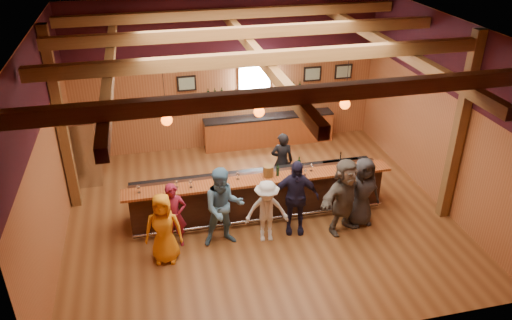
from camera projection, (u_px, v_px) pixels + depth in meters
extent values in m
plane|color=brown|center=(259.00, 214.00, 12.15)|extent=(9.00, 9.00, 0.00)
cube|color=brown|center=(227.00, 75.00, 14.53)|extent=(9.00, 0.04, 4.50)
cube|color=brown|center=(319.00, 237.00, 7.66)|extent=(9.00, 0.04, 4.50)
cube|color=brown|center=(45.00, 151.00, 10.19)|extent=(0.04, 8.00, 4.50)
cube|color=brown|center=(441.00, 113.00, 12.00)|extent=(0.04, 8.00, 4.50)
cube|color=brown|center=(259.00, 29.00, 10.03)|extent=(9.00, 8.00, 0.04)
cube|color=black|center=(226.00, 26.00, 13.85)|extent=(9.00, 0.01, 1.70)
cube|color=black|center=(32.00, 86.00, 9.54)|extent=(0.01, 8.00, 1.70)
cube|color=black|center=(451.00, 56.00, 11.33)|extent=(0.01, 8.00, 1.70)
cube|color=brown|center=(61.00, 122.00, 11.51)|extent=(0.22, 0.22, 4.50)
cube|color=brown|center=(459.00, 130.00, 11.11)|extent=(0.22, 0.22, 4.50)
cube|color=brown|center=(305.00, 94.00, 7.60)|extent=(8.80, 0.20, 0.25)
cube|color=brown|center=(272.00, 58.00, 9.32)|extent=(8.80, 0.20, 0.25)
cube|color=brown|center=(249.00, 32.00, 11.04)|extent=(8.80, 0.20, 0.25)
cube|color=brown|center=(232.00, 14.00, 12.75)|extent=(8.80, 0.20, 0.25)
cube|color=brown|center=(109.00, 66.00, 9.69)|extent=(0.18, 7.80, 0.22)
cube|color=brown|center=(259.00, 56.00, 10.29)|extent=(0.18, 7.80, 0.22)
cube|color=brown|center=(393.00, 47.00, 10.89)|extent=(0.18, 7.80, 0.22)
cube|color=black|center=(259.00, 196.00, 11.91)|extent=(6.00, 0.60, 1.05)
cube|color=brown|center=(261.00, 180.00, 11.49)|extent=(6.30, 0.50, 0.06)
cube|color=black|center=(255.00, 174.00, 12.04)|extent=(6.00, 0.48, 0.05)
cube|color=black|center=(255.00, 191.00, 12.27)|extent=(6.00, 0.48, 0.90)
cube|color=silver|center=(333.00, 167.00, 12.47)|extent=(0.45, 0.40, 0.14)
cube|color=silver|center=(352.00, 164.00, 12.57)|extent=(0.45, 0.40, 0.14)
cylinder|color=silver|center=(263.00, 219.00, 11.72)|extent=(6.00, 0.06, 0.06)
cube|color=brown|center=(269.00, 131.00, 15.38)|extent=(4.00, 0.50, 0.90)
cube|color=black|center=(269.00, 117.00, 15.15)|extent=(4.00, 0.52, 0.05)
cube|color=silver|center=(254.00, 80.00, 14.74)|extent=(0.95, 0.08, 0.95)
cube|color=white|center=(255.00, 80.00, 14.70)|extent=(0.78, 0.01, 0.78)
cube|color=black|center=(187.00, 83.00, 14.31)|extent=(0.55, 0.04, 0.45)
cube|color=silver|center=(187.00, 84.00, 14.29)|extent=(0.45, 0.01, 0.35)
cube|color=black|center=(312.00, 74.00, 15.07)|extent=(0.55, 0.04, 0.45)
cube|color=silver|center=(313.00, 74.00, 15.05)|extent=(0.45, 0.01, 0.35)
cube|color=black|center=(343.00, 71.00, 15.27)|extent=(0.55, 0.04, 0.45)
cube|color=silver|center=(344.00, 72.00, 15.25)|extent=(0.45, 0.01, 0.35)
cube|color=brown|center=(215.00, 100.00, 14.68)|extent=(0.60, 0.18, 0.04)
cylinder|color=black|center=(208.00, 96.00, 14.57)|extent=(0.07, 0.07, 0.26)
cylinder|color=black|center=(215.00, 95.00, 14.61)|extent=(0.07, 0.07, 0.26)
cylinder|color=black|center=(222.00, 94.00, 14.65)|extent=(0.07, 0.07, 0.26)
cube|color=brown|center=(293.00, 93.00, 15.16)|extent=(0.60, 0.18, 0.04)
cylinder|color=black|center=(287.00, 89.00, 15.05)|extent=(0.07, 0.07, 0.26)
cylinder|color=black|center=(293.00, 89.00, 15.09)|extent=(0.07, 0.07, 0.26)
cylinder|color=black|center=(300.00, 88.00, 15.13)|extent=(0.07, 0.07, 0.26)
cylinder|color=black|center=(164.00, 92.00, 10.19)|extent=(0.01, 0.01, 1.25)
sphere|color=#FF560C|center=(167.00, 120.00, 10.48)|extent=(0.24, 0.24, 0.24)
cylinder|color=black|center=(259.00, 85.00, 10.59)|extent=(0.01, 0.01, 1.25)
sphere|color=#FF560C|center=(259.00, 112.00, 10.88)|extent=(0.24, 0.24, 0.24)
cylinder|color=black|center=(347.00, 78.00, 10.99)|extent=(0.01, 0.01, 1.25)
sphere|color=#FF560C|center=(345.00, 104.00, 11.28)|extent=(0.24, 0.24, 0.24)
cube|color=silver|center=(85.00, 152.00, 13.14)|extent=(0.70, 0.70, 1.80)
imported|color=orange|center=(164.00, 228.00, 10.30)|extent=(0.86, 0.63, 1.60)
imported|color=maroon|center=(174.00, 216.00, 10.77)|extent=(0.57, 0.39, 1.53)
imported|color=teal|center=(224.00, 207.00, 10.74)|extent=(0.91, 0.71, 1.87)
imported|color=silver|center=(267.00, 211.00, 10.94)|extent=(1.03, 0.67, 1.50)
imported|color=#1C1A34|center=(295.00, 197.00, 11.15)|extent=(1.14, 0.68, 1.82)
imported|color=#5C5449|center=(345.00, 196.00, 11.18)|extent=(1.77, 1.16, 1.83)
imported|color=#2A2A2C|center=(362.00, 192.00, 11.46)|extent=(0.88, 0.63, 1.70)
imported|color=black|center=(282.00, 161.00, 12.88)|extent=(0.63, 0.45, 1.60)
cylinder|color=brown|center=(268.00, 171.00, 11.53)|extent=(0.24, 0.24, 0.26)
cylinder|color=black|center=(278.00, 171.00, 11.55)|extent=(0.07, 0.07, 0.23)
cylinder|color=black|center=(278.00, 165.00, 11.48)|extent=(0.02, 0.02, 0.08)
cylinder|color=black|center=(299.00, 166.00, 11.73)|extent=(0.08, 0.08, 0.28)
cylinder|color=black|center=(299.00, 159.00, 11.64)|extent=(0.03, 0.03, 0.10)
cylinder|color=silver|center=(139.00, 192.00, 10.94)|extent=(0.07, 0.07, 0.01)
cylinder|color=silver|center=(139.00, 190.00, 10.91)|extent=(0.01, 0.01, 0.10)
sphere|color=silver|center=(138.00, 187.00, 10.87)|extent=(0.08, 0.08, 0.08)
cylinder|color=silver|center=(177.00, 187.00, 11.14)|extent=(0.07, 0.07, 0.01)
cylinder|color=silver|center=(177.00, 185.00, 11.11)|extent=(0.01, 0.01, 0.10)
sphere|color=silver|center=(177.00, 182.00, 11.07)|extent=(0.08, 0.08, 0.08)
cylinder|color=silver|center=(191.00, 187.00, 11.14)|extent=(0.07, 0.07, 0.01)
cylinder|color=silver|center=(191.00, 185.00, 11.11)|extent=(0.01, 0.01, 0.10)
sphere|color=silver|center=(191.00, 182.00, 11.07)|extent=(0.08, 0.08, 0.08)
cylinder|color=silver|center=(228.00, 183.00, 11.28)|extent=(0.06, 0.06, 0.01)
cylinder|color=silver|center=(228.00, 182.00, 11.26)|extent=(0.01, 0.01, 0.09)
sphere|color=silver|center=(228.00, 179.00, 11.23)|extent=(0.07, 0.07, 0.07)
cylinder|color=silver|center=(238.00, 179.00, 11.46)|extent=(0.07, 0.07, 0.01)
cylinder|color=silver|center=(238.00, 177.00, 11.43)|extent=(0.01, 0.01, 0.10)
sphere|color=silver|center=(238.00, 174.00, 11.39)|extent=(0.08, 0.08, 0.08)
cylinder|color=silver|center=(305.00, 175.00, 11.62)|extent=(0.07, 0.07, 0.01)
cylinder|color=silver|center=(305.00, 173.00, 11.60)|extent=(0.01, 0.01, 0.09)
sphere|color=silver|center=(305.00, 170.00, 11.56)|extent=(0.08, 0.08, 0.08)
cylinder|color=silver|center=(311.00, 171.00, 11.80)|extent=(0.07, 0.07, 0.01)
cylinder|color=silver|center=(311.00, 169.00, 11.78)|extent=(0.01, 0.01, 0.10)
sphere|color=silver|center=(311.00, 165.00, 11.74)|extent=(0.08, 0.08, 0.08)
cylinder|color=silver|center=(339.00, 171.00, 11.80)|extent=(0.06, 0.06, 0.01)
cylinder|color=silver|center=(339.00, 169.00, 11.78)|extent=(0.01, 0.01, 0.09)
sphere|color=silver|center=(339.00, 166.00, 11.74)|extent=(0.07, 0.07, 0.07)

